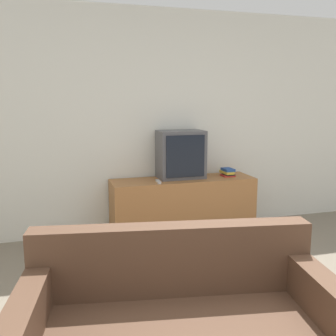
% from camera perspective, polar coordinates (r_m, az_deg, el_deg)
% --- Properties ---
extents(wall_back, '(9.00, 0.06, 2.60)m').
position_cam_1_polar(wall_back, '(4.71, -0.55, 6.65)').
color(wall_back, silver).
rests_on(wall_back, ground_plane).
extents(tv_stand, '(1.68, 0.47, 0.66)m').
position_cam_1_polar(tv_stand, '(4.64, 2.19, -5.57)').
color(tv_stand, '#9E6638').
rests_on(tv_stand, ground_plane).
extents(television, '(0.53, 0.34, 0.56)m').
position_cam_1_polar(television, '(4.58, 1.88, 1.98)').
color(television, '#4C4C51').
rests_on(television, tv_stand).
extents(book_stack, '(0.14, 0.21, 0.09)m').
position_cam_1_polar(book_stack, '(4.77, 8.64, -0.61)').
color(book_stack, '#B72D28').
rests_on(book_stack, tv_stand).
extents(remote_on_stand, '(0.05, 0.16, 0.02)m').
position_cam_1_polar(remote_on_stand, '(4.35, -1.41, -1.98)').
color(remote_on_stand, '#B7B7B7').
rests_on(remote_on_stand, tv_stand).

